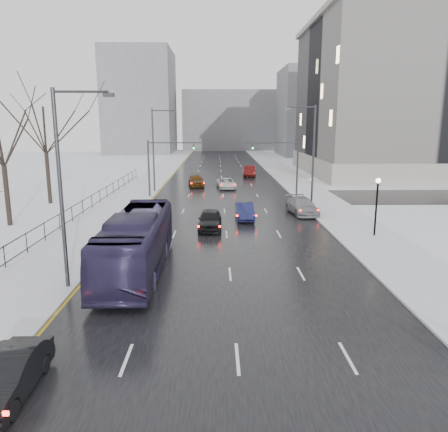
{
  "coord_description": "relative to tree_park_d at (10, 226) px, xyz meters",
  "views": [
    {
      "loc": [
        -0.72,
        -1.3,
        8.37
      ],
      "look_at": [
        -0.27,
        26.13,
        2.5
      ],
      "focal_mm": 35.0,
      "sensor_mm": 36.0,
      "label": 1
    }
  ],
  "objects": [
    {
      "name": "road",
      "position": [
        17.8,
        26.0,
        0.02
      ],
      "size": [
        16.0,
        150.0,
        0.04
      ],
      "primitive_type": "cube",
      "color": "black",
      "rests_on": "ground"
    },
    {
      "name": "cross_road",
      "position": [
        17.8,
        14.0,
        0.02
      ],
      "size": [
        130.0,
        10.0,
        0.04
      ],
      "primitive_type": "cube",
      "color": "black",
      "rests_on": "ground"
    },
    {
      "name": "sidewalk_left",
      "position": [
        7.3,
        26.0,
        0.08
      ],
      "size": [
        5.0,
        150.0,
        0.16
      ],
      "primitive_type": "cube",
      "color": "silver",
      "rests_on": "ground"
    },
    {
      "name": "sidewalk_right",
      "position": [
        28.3,
        26.0,
        0.08
      ],
      "size": [
        5.0,
        150.0,
        0.16
      ],
      "primitive_type": "cube",
      "color": "silver",
      "rests_on": "ground"
    },
    {
      "name": "park_strip",
      "position": [
        -2.2,
        26.0,
        0.06
      ],
      "size": [
        14.0,
        150.0,
        0.12
      ],
      "primitive_type": "cube",
      "color": "white",
      "rests_on": "ground"
    },
    {
      "name": "tree_park_d",
      "position": [
        0.0,
        0.0,
        0.0
      ],
      "size": [
        8.75,
        8.75,
        12.5
      ],
      "primitive_type": null,
      "color": "black",
      "rests_on": "ground"
    },
    {
      "name": "tree_park_e",
      "position": [
        -0.4,
        10.0,
        0.0
      ],
      "size": [
        9.45,
        9.45,
        13.5
      ],
      "primitive_type": null,
      "color": "black",
      "rests_on": "ground"
    },
    {
      "name": "iron_fence",
      "position": [
        4.8,
        -4.0,
        0.91
      ],
      "size": [
        0.06,
        70.0,
        1.3
      ],
      "color": "black",
      "rests_on": "sidewalk_left"
    },
    {
      "name": "streetlight_r_mid",
      "position": [
        25.97,
        6.0,
        5.62
      ],
      "size": [
        2.95,
        0.25,
        10.0
      ],
      "color": "#2D2D33",
      "rests_on": "ground"
    },
    {
      "name": "streetlight_l_near",
      "position": [
        9.63,
        -14.0,
        5.62
      ],
      "size": [
        2.95,
        0.25,
        10.0
      ],
      "color": "#2D2D33",
      "rests_on": "ground"
    },
    {
      "name": "streetlight_l_far",
      "position": [
        9.63,
        18.0,
        5.62
      ],
      "size": [
        2.95,
        0.25,
        10.0
      ],
      "color": "#2D2D33",
      "rests_on": "ground"
    },
    {
      "name": "lamppost_r_mid",
      "position": [
        28.8,
        -4.0,
        2.94
      ],
      "size": [
        0.36,
        0.36,
        4.28
      ],
      "color": "black",
      "rests_on": "sidewalk_right"
    },
    {
      "name": "mast_signal_right",
      "position": [
        25.13,
        14.0,
        4.11
      ],
      "size": [
        6.1,
        0.33,
        6.5
      ],
      "color": "#2D2D33",
      "rests_on": "ground"
    },
    {
      "name": "mast_signal_left",
      "position": [
        10.47,
        14.0,
        4.11
      ],
      "size": [
        6.1,
        0.33,
        6.5
      ],
      "color": "#2D2D33",
      "rests_on": "ground"
    },
    {
      "name": "no_uturn_sign",
      "position": [
        27.0,
        10.0,
        2.3
      ],
      "size": [
        0.6,
        0.06,
        2.7
      ],
      "color": "#2D2D33",
      "rests_on": "sidewalk_right"
    },
    {
      "name": "civic_building",
      "position": [
        52.8,
        38.0,
        11.21
      ],
      "size": [
        41.0,
        31.0,
        24.8
      ],
      "color": "gray",
      "rests_on": "ground"
    },
    {
      "name": "bldg_far_right",
      "position": [
        45.8,
        81.0,
        11.0
      ],
      "size": [
        24.0,
        20.0,
        22.0
      ],
      "primitive_type": "cube",
      "color": "slate",
      "rests_on": "ground"
    },
    {
      "name": "bldg_far_left",
      "position": [
        -4.2,
        91.0,
        14.0
      ],
      "size": [
        18.0,
        22.0,
        28.0
      ],
      "primitive_type": "cube",
      "color": "slate",
      "rests_on": "ground"
    },
    {
      "name": "bldg_far_center",
      "position": [
        21.8,
        106.0,
        9.0
      ],
      "size": [
        30.0,
        18.0,
        18.0
      ],
      "primitive_type": "cube",
      "color": "slate",
      "rests_on": "ground"
    },
    {
      "name": "sedan_left_near",
      "position": [
        10.6,
        -23.06,
        0.72
      ],
      "size": [
        1.5,
        4.15,
        1.36
      ],
      "primitive_type": "imported",
      "rotation": [
        0.0,
        0.0,
        0.01
      ],
      "color": "black",
      "rests_on": "road"
    },
    {
      "name": "bus",
      "position": [
        12.52,
        -11.36,
        1.73
      ],
      "size": [
        2.92,
        12.15,
        3.38
      ],
      "primitive_type": "imported",
      "rotation": [
        0.0,
        0.0,
        0.01
      ],
      "color": "#2A2446",
      "rests_on": "road"
    },
    {
      "name": "sedan_center_near",
      "position": [
        16.52,
        -1.39,
        0.82
      ],
      "size": [
        1.91,
        4.62,
        1.56
      ],
      "primitive_type": "imported",
      "rotation": [
        0.0,
        0.0,
        -0.02
      ],
      "color": "black",
      "rests_on": "road"
    },
    {
      "name": "sedan_right_near",
      "position": [
        19.51,
        2.23,
        0.75
      ],
      "size": [
        1.58,
        4.34,
        1.42
      ],
      "primitive_type": "imported",
      "rotation": [
        0.0,
        0.0,
        0.02
      ],
      "color": "#181B48",
      "rests_on": "road"
    },
    {
      "name": "sedan_right_cross",
      "position": [
        18.3,
        20.81,
        0.71
      ],
      "size": [
        2.71,
        5.03,
        1.34
      ],
      "primitive_type": "imported",
      "rotation": [
        0.0,
        0.0,
        0.1
      ],
      "color": "silver",
      "rests_on": "road"
    },
    {
      "name": "sedan_right_far",
      "position": [
        25.0,
        4.46,
        0.8
      ],
      "size": [
        2.72,
        5.43,
        1.51
      ],
      "primitive_type": "imported",
      "rotation": [
        0.0,
        0.0,
        0.12
      ],
      "color": "gray",
      "rests_on": "road"
    },
    {
      "name": "sedan_center_far",
      "position": [
        14.3,
        22.62,
        0.84
      ],
      "size": [
        2.51,
        4.92,
        1.6
      ],
      "primitive_type": "imported",
      "rotation": [
        0.0,
        0.0,
        0.13
      ],
      "color": "#4A280C",
      "rests_on": "road"
    },
    {
      "name": "sedan_right_distant",
      "position": [
        22.3,
        33.79,
        0.87
      ],
      "size": [
        2.39,
        5.2,
        1.65
      ],
      "primitive_type": "imported",
      "rotation": [
        0.0,
        0.0,
        -0.13
      ],
      "color": "#460D0C",
      "rests_on": "road"
    }
  ]
}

